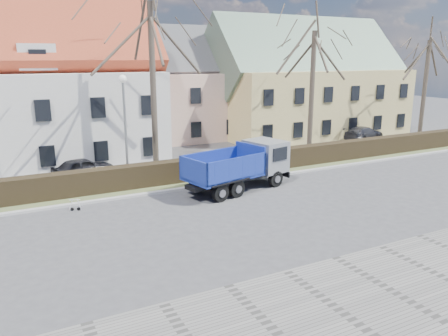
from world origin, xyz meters
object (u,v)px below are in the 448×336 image
streetlight (126,131)px  cart_frame (71,205)px  parked_car_b (364,133)px  dump_truck (235,168)px  parked_car_a (83,168)px

streetlight → cart_frame: size_ratio=8.98×
parked_car_b → dump_truck: bearing=102.4°
cart_frame → parked_car_a: size_ratio=0.19×
dump_truck → cart_frame: 8.72m
cart_frame → parked_car_b: (25.92, 7.28, 0.29)m
parked_car_a → streetlight: bearing=-157.3°
dump_truck → parked_car_b: dump_truck is taller
cart_frame → parked_car_b: 26.93m
cart_frame → parked_car_b: parked_car_b is taller
cart_frame → parked_car_b: size_ratio=0.17×
dump_truck → parked_car_a: size_ratio=1.75×
streetlight → dump_truck: bearing=-37.5°
streetlight → parked_car_b: (22.26, 4.12, -2.55)m
parked_car_a → parked_car_b: parked_car_a is taller
streetlight → parked_car_a: size_ratio=1.70×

